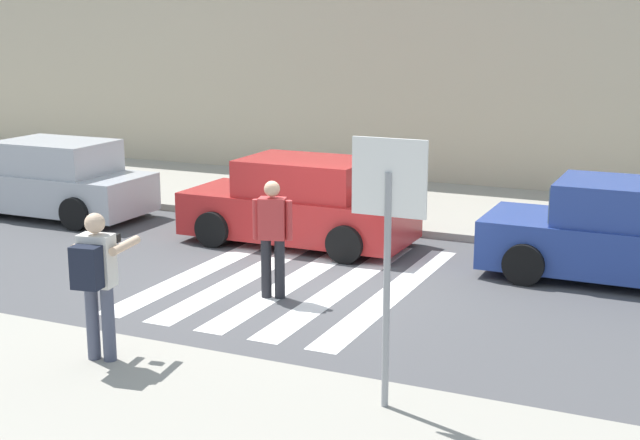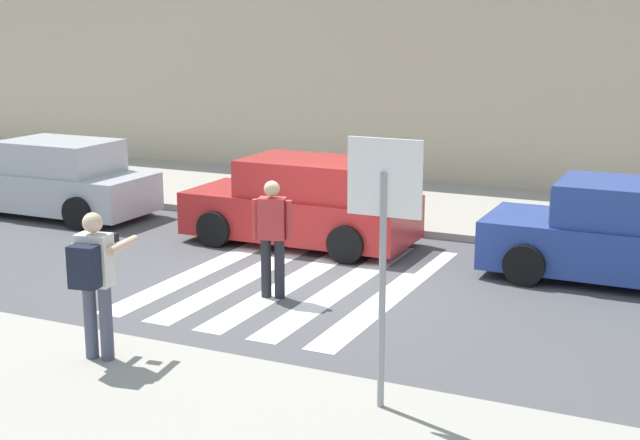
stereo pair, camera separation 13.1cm
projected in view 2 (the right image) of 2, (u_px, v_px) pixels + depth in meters
The scene contains 14 objects.
ground_plane at pixel (290, 284), 13.62m from camera, with size 120.00×120.00×0.00m, color #4C4C4F.
sidewalk_far at pixel (418, 206), 18.90m from camera, with size 60.00×4.80×0.14m, color #9E998C.
building_facade_far at pixel (480, 47), 22.07m from camera, with size 56.00×4.00×6.49m, color beige.
crosswalk_stripe_0 at pixel (208, 268), 14.46m from camera, with size 0.44×5.20×0.01m, color silver.
crosswalk_stripe_1 at pixel (251, 274), 14.13m from camera, with size 0.44×5.20×0.01m, color silver.
crosswalk_stripe_2 at pixel (296, 280), 13.80m from camera, with size 0.44×5.20×0.01m, color silver.
crosswalk_stripe_3 at pixel (343, 286), 13.46m from camera, with size 0.44×5.20×0.01m, color silver.
crosswalk_stripe_4 at pixel (393, 293), 13.13m from camera, with size 0.44×5.20×0.01m, color silver.
stop_sign at pixel (384, 214), 8.58m from camera, with size 0.76×0.08×2.73m.
photographer_with_backpack at pixel (94, 273), 10.02m from camera, with size 0.66×0.90×1.72m.
pedestrian_crossing at pixel (272, 232), 12.74m from camera, with size 0.56×0.33×1.72m.
parked_car_silver at pixel (57, 180), 18.19m from camera, with size 4.10×1.92×1.55m.
parked_car_red at pixel (302, 204), 15.87m from camera, with size 4.10×1.92×1.55m.
parked_car_blue at pixel (624, 235), 13.60m from camera, with size 4.10×1.92×1.55m.
Camera 2 is at (5.96, -11.63, 3.99)m, focal length 50.00 mm.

